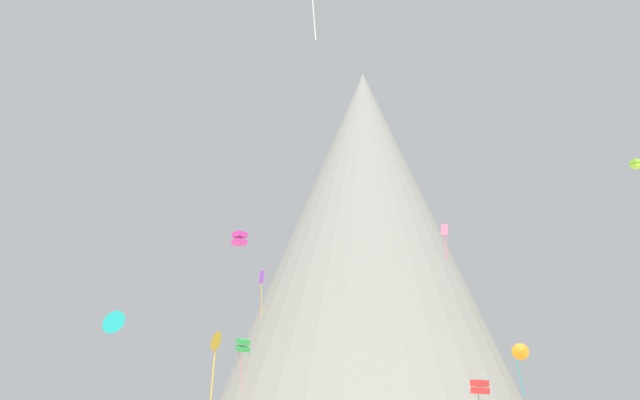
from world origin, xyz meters
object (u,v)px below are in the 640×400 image
object	(u,v)px
kite_green_low	(243,346)
kite_red_low	(480,387)
kite_gold_low	(215,346)
kite_rainbow_mid	(445,235)
rock_massif	(372,257)
kite_magenta_mid	(240,239)
kite_black_high	(314,3)
kite_violet_mid	(262,282)
kite_orange_low	(521,352)
kite_lime_high	(636,164)
kite_teal_low	(115,323)

from	to	relation	value
kite_green_low	kite_red_low	size ratio (longest dim) A/B	1.47
kite_gold_low	kite_rainbow_mid	size ratio (longest dim) A/B	2.04
rock_massif	kite_red_low	xyz separation A→B (m)	(8.80, -42.31, -23.19)
kite_magenta_mid	kite_rainbow_mid	size ratio (longest dim) A/B	0.51
kite_green_low	kite_red_low	distance (m)	24.08
kite_green_low	kite_black_high	size ratio (longest dim) A/B	1.16
kite_violet_mid	rock_massif	bearing A→B (deg)	167.62
kite_violet_mid	kite_black_high	bearing A→B (deg)	22.52
kite_rainbow_mid	kite_green_low	bearing A→B (deg)	-160.67
kite_red_low	kite_rainbow_mid	bearing A→B (deg)	-154.18
kite_gold_low	kite_black_high	world-z (taller)	kite_black_high
kite_orange_low	kite_red_low	size ratio (longest dim) A/B	1.18
kite_green_low	kite_rainbow_mid	xyz separation A→B (m)	(17.83, -20.67, 5.85)
kite_black_high	kite_rainbow_mid	bearing A→B (deg)	-161.61
kite_magenta_mid	kite_orange_low	distance (m)	25.83
rock_massif	kite_lime_high	world-z (taller)	rock_massif
kite_red_low	kite_orange_low	bearing A→B (deg)	-136.10
kite_teal_low	rock_massif	bearing A→B (deg)	-92.00
kite_green_low	kite_violet_mid	xyz separation A→B (m)	(0.52, 10.77, 8.56)
kite_orange_low	kite_red_low	xyz separation A→B (m)	(-0.87, 14.68, -1.94)
kite_gold_low	kite_red_low	bearing A→B (deg)	161.46
kite_red_low	rock_massif	bearing A→B (deg)	52.24
kite_black_high	kite_rainbow_mid	xyz separation A→B (m)	(9.72, 5.81, -16.50)
kite_gold_low	kite_lime_high	xyz separation A→B (m)	(36.99, 23.11, 20.13)
rock_massif	kite_rainbow_mid	distance (m)	66.11
kite_magenta_mid	kite_orange_low	bearing A→B (deg)	126.59
kite_rainbow_mid	kite_red_low	distance (m)	25.13
kite_gold_low	kite_rainbow_mid	distance (m)	19.78
kite_gold_low	kite_magenta_mid	world-z (taller)	kite_magenta_mid
kite_gold_low	kite_red_low	distance (m)	37.17
kite_green_low	kite_rainbow_mid	distance (m)	27.92
kite_orange_low	kite_lime_high	distance (m)	25.07
rock_massif	kite_lime_high	distance (m)	55.12
kite_gold_low	kite_rainbow_mid	bearing A→B (deg)	133.61
rock_massif	kite_violet_mid	distance (m)	37.75
kite_gold_low	kite_orange_low	world-z (taller)	kite_orange_low
kite_green_low	kite_teal_low	size ratio (longest dim) A/B	2.86
kite_orange_low	kite_red_low	world-z (taller)	kite_orange_low
kite_magenta_mid	kite_gold_low	bearing A→B (deg)	45.04
kite_violet_mid	kite_teal_low	xyz separation A→B (m)	(-5.95, -35.57, -9.79)
kite_gold_low	kite_magenta_mid	distance (m)	20.86
kite_orange_low	kite_gold_low	bearing A→B (deg)	-136.53
rock_massif	kite_gold_low	distance (m)	77.02
kite_violet_mid	kite_red_low	world-z (taller)	kite_violet_mid
kite_green_low	kite_magenta_mid	bearing A→B (deg)	57.60
kite_gold_low	kite_violet_mid	xyz separation A→B (m)	(-1.60, 39.33, 11.76)
kite_orange_low	kite_rainbow_mid	world-z (taller)	kite_rainbow_mid
rock_massif	kite_magenta_mid	bearing A→B (deg)	-104.22
rock_massif	kite_magenta_mid	size ratio (longest dim) A/B	44.73
kite_violet_mid	kite_red_low	xyz separation A→B (m)	(23.17, -9.06, -12.55)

